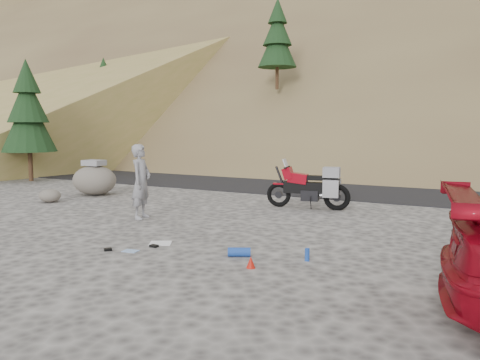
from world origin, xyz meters
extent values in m
plane|color=#454240|center=(0.00, 0.00, 0.00)|extent=(140.00, 140.00, 0.00)
cube|color=black|center=(0.00, 9.00, 0.00)|extent=(120.00, 7.00, 0.05)
cube|color=brown|center=(2.00, 30.00, 8.00)|extent=(110.00, 51.90, 46.72)
cube|color=brown|center=(2.00, 30.00, 8.30)|extent=(110.00, 43.28, 36.46)
cube|color=brown|center=(2.00, 50.00, 14.00)|extent=(120.00, 40.00, 30.00)
cube|color=olive|center=(-30.00, 20.00, 2.00)|extent=(45.29, 46.00, 24.26)
cylinder|color=#3B2315|center=(-4.00, 14.00, 4.90)|extent=(0.17, 0.17, 1.40)
cone|color=black|center=(-4.00, 14.00, 6.44)|extent=(2.00, 2.00, 2.25)
cone|color=black|center=(-4.00, 14.00, 7.29)|extent=(1.50, 1.50, 1.76)
cone|color=black|center=(-4.00, 14.00, 8.15)|extent=(1.00, 1.00, 1.26)
cylinder|color=#3B2315|center=(-18.00, 16.00, 3.57)|extent=(0.15, 0.15, 1.26)
cone|color=black|center=(-18.00, 16.00, 4.96)|extent=(1.80, 1.80, 2.03)
cone|color=black|center=(-18.00, 16.00, 5.72)|extent=(1.35, 1.35, 1.58)
cone|color=black|center=(-18.00, 16.00, 6.49)|extent=(0.90, 0.90, 1.13)
cylinder|color=#3B2315|center=(-11.00, 4.50, 0.77)|extent=(0.18, 0.18, 1.54)
cone|color=black|center=(-11.00, 4.50, 2.47)|extent=(2.20, 2.20, 2.47)
cone|color=black|center=(-11.00, 4.50, 3.41)|extent=(1.65, 1.65, 1.93)
cone|color=black|center=(-11.00, 4.50, 4.35)|extent=(1.10, 1.10, 1.39)
torus|color=black|center=(0.75, 3.55, 0.34)|extent=(0.70, 0.24, 0.69)
cylinder|color=black|center=(0.75, 3.55, 0.34)|extent=(0.22, 0.10, 0.21)
torus|color=black|center=(2.35, 3.83, 0.34)|extent=(0.75, 0.27, 0.73)
cylinder|color=black|center=(2.35, 3.83, 0.34)|extent=(0.24, 0.12, 0.23)
cylinder|color=black|center=(0.83, 3.56, 0.73)|extent=(0.40, 0.13, 0.85)
cylinder|color=black|center=(0.98, 3.59, 1.13)|extent=(0.16, 0.65, 0.05)
cube|color=black|center=(1.52, 3.68, 0.57)|extent=(1.28, 0.46, 0.31)
cube|color=black|center=(1.63, 3.70, 0.37)|extent=(0.52, 0.39, 0.29)
cube|color=maroon|center=(1.29, 3.64, 0.84)|extent=(0.59, 0.40, 0.32)
cube|color=maroon|center=(1.01, 3.59, 0.96)|extent=(0.37, 0.40, 0.37)
cube|color=silver|center=(0.94, 3.58, 1.23)|extent=(0.17, 0.33, 0.27)
cube|color=black|center=(1.78, 3.73, 0.86)|extent=(0.61, 0.33, 0.13)
cube|color=black|center=(2.17, 3.80, 0.81)|extent=(0.39, 0.25, 0.10)
cube|color=#A9A9AD|center=(2.26, 3.54, 0.61)|extent=(0.43, 0.20, 0.47)
cube|color=#A9A9AD|center=(2.16, 4.07, 0.61)|extent=(0.43, 0.20, 0.47)
cube|color=gray|center=(2.19, 3.80, 1.02)|extent=(0.49, 0.43, 0.27)
cube|color=maroon|center=(0.75, 3.55, 0.66)|extent=(0.33, 0.18, 0.04)
cylinder|color=black|center=(1.71, 3.53, 0.19)|extent=(0.06, 0.22, 0.38)
cylinder|color=#A9A9AD|center=(2.16, 3.65, 0.42)|extent=(0.49, 0.17, 0.13)
imported|color=gray|center=(-1.53, 0.38, 0.00)|extent=(0.58, 0.75, 1.83)
ellipsoid|color=#615A53|center=(-5.57, 2.78, 0.49)|extent=(1.66, 1.46, 0.98)
cube|color=gray|center=(-5.57, 2.78, 1.07)|extent=(0.69, 0.55, 0.18)
ellipsoid|color=#615A53|center=(-5.60, 1.01, 0.20)|extent=(0.79, 0.74, 0.40)
cube|color=white|center=(0.46, -1.43, 0.01)|extent=(0.54, 0.52, 0.01)
cylinder|color=#1B42A3|center=(2.23, -1.50, 0.08)|extent=(0.42, 0.32, 0.16)
cylinder|color=#1B42A3|center=(3.36, -1.19, 0.11)|extent=(0.09, 0.09, 0.22)
cone|color=#BA170C|center=(2.71, -2.00, 0.09)|extent=(0.16, 0.16, 0.19)
cube|color=black|center=(0.52, -1.70, 0.02)|extent=(0.15, 0.11, 0.04)
cube|color=black|center=(-0.05, -2.30, 0.02)|extent=(0.16, 0.17, 0.04)
cube|color=#89A8D5|center=(0.34, -2.14, 0.01)|extent=(0.31, 0.25, 0.01)
camera|label=1|loc=(6.02, -8.45, 2.22)|focal=35.00mm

